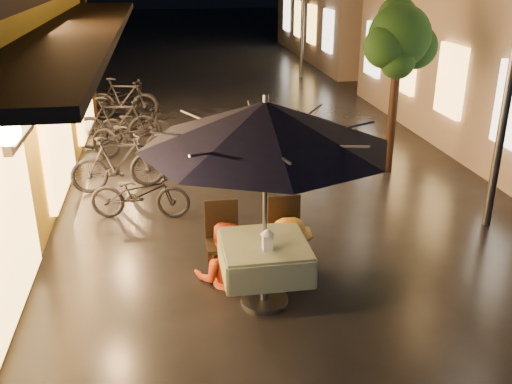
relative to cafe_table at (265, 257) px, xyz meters
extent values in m
plane|color=black|center=(0.71, -0.46, -0.59)|extent=(90.00, 90.00, 0.00)
cube|color=black|center=(-2.19, 3.54, 2.16)|extent=(1.20, 10.50, 0.12)
cube|color=#F6B053|center=(-2.73, 0.04, 0.81)|extent=(0.10, 2.20, 2.40)
cube|color=#F6B053|center=(-2.73, 3.54, 0.81)|extent=(0.10, 2.20, 2.40)
cube|color=#F6B053|center=(-2.73, 7.04, 0.81)|extent=(0.10, 2.20, 2.40)
cube|color=#F6B053|center=(4.66, 4.94, 0.91)|extent=(0.10, 1.00, 1.40)
cube|color=#F6B053|center=(4.66, 7.14, 0.91)|extent=(0.10, 1.00, 1.40)
cube|color=#F6B053|center=(4.66, 9.34, 0.91)|extent=(0.10, 1.00, 1.40)
cube|color=#F6B053|center=(4.66, 13.74, 0.91)|extent=(0.10, 1.00, 1.40)
cube|color=#F6B053|center=(4.66, 15.94, 0.91)|extent=(0.10, 1.00, 1.40)
cube|color=#F6B053|center=(4.66, 18.14, 0.91)|extent=(0.10, 1.00, 1.40)
cube|color=#F6B053|center=(4.66, 20.34, 0.91)|extent=(0.10, 1.00, 1.40)
cylinder|color=black|center=(3.11, 4.04, 0.51)|extent=(0.16, 0.16, 2.20)
sphere|color=black|center=(3.11, 4.04, 1.91)|extent=(1.10, 1.10, 1.10)
sphere|color=black|center=(3.46, 4.14, 1.71)|extent=(0.80, 0.80, 0.80)
sphere|color=black|center=(2.81, 3.89, 1.76)|extent=(0.76, 0.76, 0.76)
sphere|color=black|center=(3.16, 4.34, 2.21)|extent=(0.70, 0.70, 0.70)
sphere|color=black|center=(3.01, 3.79, 1.51)|extent=(0.60, 0.60, 0.60)
cylinder|color=#59595E|center=(3.71, 1.54, 1.41)|extent=(0.12, 0.12, 4.00)
cylinder|color=#59595E|center=(3.71, 13.54, 1.41)|extent=(0.12, 0.12, 4.00)
cylinder|color=#59595E|center=(0.00, 0.00, -0.23)|extent=(0.10, 0.10, 0.72)
cylinder|color=#59595E|center=(0.00, 0.00, -0.57)|extent=(0.56, 0.56, 0.04)
cube|color=#2A4F30|center=(0.00, 0.00, 0.16)|extent=(0.95, 0.95, 0.06)
cube|color=#2A4F30|center=(0.48, 0.00, 0.00)|extent=(0.04, 0.95, 0.33)
cube|color=#2A4F30|center=(-0.47, 0.00, 0.00)|extent=(0.04, 0.95, 0.33)
cube|color=#2A4F30|center=(0.00, 0.47, 0.00)|extent=(0.95, 0.04, 0.33)
cube|color=#2A4F30|center=(0.00, -0.48, 0.00)|extent=(0.95, 0.04, 0.33)
cylinder|color=#59595E|center=(0.00, 0.00, 0.56)|extent=(0.05, 0.05, 2.30)
cone|color=black|center=(0.00, 0.00, 1.56)|extent=(2.70, 2.70, 0.49)
cylinder|color=#59595E|center=(0.00, 0.00, 1.81)|extent=(0.06, 0.06, 0.12)
cube|color=black|center=(-0.40, 0.65, -0.14)|extent=(0.42, 0.42, 0.05)
cube|color=black|center=(-0.40, 0.84, 0.11)|extent=(0.42, 0.04, 0.55)
cylinder|color=black|center=(-0.58, 0.47, -0.37)|extent=(0.04, 0.04, 0.43)
cylinder|color=black|center=(-0.22, 0.47, -0.37)|extent=(0.04, 0.04, 0.43)
cylinder|color=black|center=(-0.58, 0.83, -0.37)|extent=(0.04, 0.04, 0.43)
cylinder|color=black|center=(-0.22, 0.83, -0.37)|extent=(0.04, 0.04, 0.43)
cube|color=black|center=(0.40, 0.65, -0.14)|extent=(0.42, 0.42, 0.05)
cube|color=black|center=(0.40, 0.84, 0.11)|extent=(0.42, 0.04, 0.55)
cylinder|color=black|center=(0.22, 0.47, -0.37)|extent=(0.04, 0.04, 0.43)
cylinder|color=black|center=(0.58, 0.47, -0.37)|extent=(0.04, 0.04, 0.43)
cylinder|color=black|center=(0.22, 0.83, -0.37)|extent=(0.04, 0.04, 0.43)
cylinder|color=black|center=(0.58, 0.83, -0.37)|extent=(0.04, 0.04, 0.43)
cube|color=white|center=(0.00, -0.17, 0.28)|extent=(0.11, 0.11, 0.18)
cube|color=#FFD88C|center=(0.00, -0.17, 0.27)|extent=(0.07, 0.07, 0.12)
cone|color=white|center=(0.00, -0.17, 0.41)|extent=(0.16, 0.16, 0.07)
imported|color=#DD461B|center=(-0.42, 0.59, 0.18)|extent=(0.82, 0.68, 1.53)
imported|color=orange|center=(0.41, 0.52, 0.19)|extent=(1.14, 0.88, 1.55)
imported|color=black|center=(-1.47, 2.65, -0.18)|extent=(1.60, 0.78, 0.81)
imported|color=black|center=(-1.86, 3.90, -0.10)|extent=(1.68, 0.76, 0.98)
imported|color=black|center=(-1.67, 5.47, -0.12)|extent=(1.89, 1.32, 0.94)
imported|color=black|center=(-2.01, 6.31, -0.03)|extent=(1.88, 0.65, 1.11)
imported|color=black|center=(-1.64, 6.59, -0.16)|extent=(1.71, 0.98, 0.85)
imported|color=black|center=(-2.01, 8.66, -0.06)|extent=(1.83, 0.91, 1.06)
imported|color=black|center=(-2.03, 9.01, -0.14)|extent=(1.79, 0.84, 0.90)
camera|label=1|loc=(-1.03, -5.63, 3.13)|focal=40.00mm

